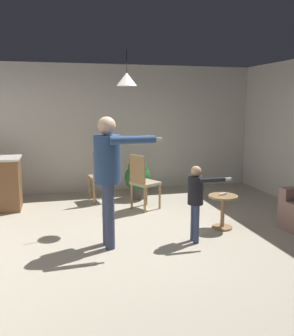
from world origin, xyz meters
name	(u,v)px	position (x,y,z in m)	size (l,w,h in m)	color
ground	(149,241)	(0.00, 0.00, 0.00)	(7.68, 7.68, 0.00)	#B2A893
wall_back	(112,129)	(0.00, 3.20, 1.35)	(6.40, 0.10, 2.70)	beige
side_table_by_couch	(223,208)	(1.22, 0.24, 0.33)	(0.44, 0.44, 0.52)	#99754C
person_adult	(109,167)	(-0.55, -0.04, 1.07)	(0.86, 0.50, 1.73)	#384260
person_child	(196,195)	(0.62, -0.17, 0.66)	(0.56, 0.31, 1.07)	#384260
dining_chair_by_counter	(142,180)	(0.28, 1.54, 0.55)	(0.57, 0.57, 1.00)	#99754C
dining_chair_near_wall	(102,174)	(-0.37, 2.24, 0.55)	(0.48, 0.48, 1.00)	#99754C
potted_plant_corner	(138,177)	(0.37, 2.33, 0.45)	(0.53, 0.53, 0.81)	#4C4742
spare_remote_on_table	(223,194)	(1.21, 0.24, 0.54)	(0.04, 0.13, 0.04)	white
ceiling_light_pendant	(127,79)	(-0.11, 0.92, 2.25)	(0.32, 0.32, 0.55)	silver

